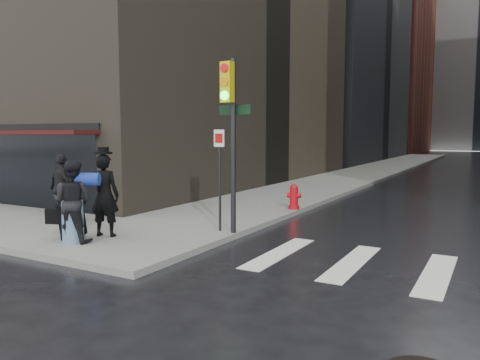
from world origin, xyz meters
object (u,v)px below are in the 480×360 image
at_px(man_jeans, 72,201).
at_px(fire_hydrant, 294,198).
at_px(man_greycoat, 62,188).
at_px(man_overcoat, 98,199).
at_px(traffic_light, 230,122).

relative_size(man_jeans, fire_hydrant, 2.27).
xyz_separation_m(man_jeans, man_greycoat, (-2.15, 1.54, 0.02)).
height_order(man_jeans, man_greycoat, man_greycoat).
xyz_separation_m(man_greycoat, fire_hydrant, (4.73, 5.28, -0.59)).
bearing_deg(fire_hydrant, man_overcoat, -112.03).
height_order(traffic_light, fire_hydrant, traffic_light).
bearing_deg(man_overcoat, traffic_light, -161.12).
distance_m(man_overcoat, man_greycoat, 2.40).
distance_m(man_jeans, man_greycoat, 2.64).
relative_size(man_greycoat, traffic_light, 0.45).
bearing_deg(fire_hydrant, traffic_light, -89.33).
bearing_deg(fire_hydrant, man_jeans, -110.72).
height_order(man_jeans, traffic_light, traffic_light).
relative_size(man_overcoat, man_jeans, 1.17).
xyz_separation_m(man_jeans, traffic_light, (2.63, 2.56, 1.82)).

